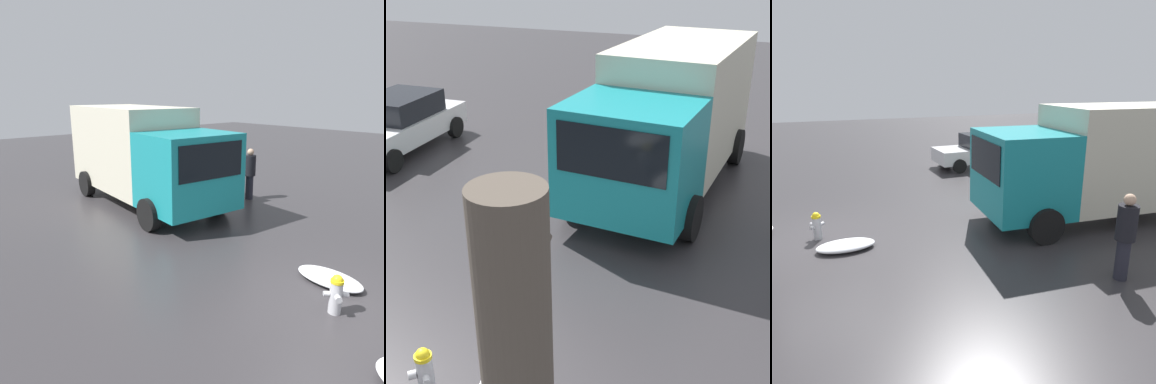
{
  "view_description": "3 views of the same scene",
  "coord_description": "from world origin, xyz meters",
  "views": [
    {
      "loc": [
        -2.65,
        5.53,
        3.63
      ],
      "look_at": [
        3.88,
        -0.17,
        1.32
      ],
      "focal_mm": 35.0,
      "sensor_mm": 36.0,
      "label": 1
    },
    {
      "loc": [
        -4.04,
        -3.62,
        5.16
      ],
      "look_at": [
        4.43,
        -0.3,
        0.95
      ],
      "focal_mm": 50.0,
      "sensor_mm": 36.0,
      "label": 2
    },
    {
      "loc": [
        0.21,
        -9.4,
        3.82
      ],
      "look_at": [
        3.81,
        -0.33,
        0.9
      ],
      "focal_mm": 35.0,
      "sensor_mm": 36.0,
      "label": 3
    }
  ],
  "objects": [
    {
      "name": "delivery_truck",
      "position": [
        7.62,
        -1.3,
        1.71
      ],
      "size": [
        6.92,
        3.13,
        3.17
      ],
      "rotation": [
        0.0,
        0.0,
        1.49
      ],
      "color": "teal",
      "rests_on": "ground_plane"
    },
    {
      "name": "snow_pile_by_hydrant",
      "position": [
        0.59,
        -0.89,
        0.1
      ],
      "size": [
        1.34,
        0.7,
        0.2
      ],
      "color": "white",
      "rests_on": "ground_plane"
    },
    {
      "name": "fire_hydrant",
      "position": [
        -0.0,
        0.0,
        0.36
      ],
      "size": [
        0.37,
        0.36,
        0.71
      ],
      "rotation": [
        0.0,
        0.0,
        2.31
      ],
      "color": "#B7B7BC",
      "rests_on": "ground_plane"
    },
    {
      "name": "parked_car",
      "position": [
        7.28,
        6.11,
        0.75
      ],
      "size": [
        4.33,
        2.08,
        1.49
      ],
      "rotation": [
        0.0,
        0.0,
        1.6
      ],
      "color": "silver",
      "rests_on": "ground_plane"
    },
    {
      "name": "pedestrian",
      "position": [
        5.59,
        -4.33,
        0.97
      ],
      "size": [
        0.39,
        0.39,
        1.78
      ],
      "rotation": [
        0.0,
        0.0,
        1.1
      ],
      "color": "#23232D",
      "rests_on": "ground_plane"
    },
    {
      "name": "ground_plane",
      "position": [
        0.0,
        0.0,
        0.0
      ],
      "size": [
        60.0,
        60.0,
        0.0
      ],
      "primitive_type": "plane",
      "color": "#333033"
    }
  ]
}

